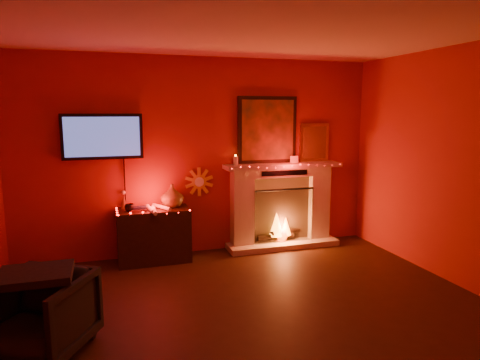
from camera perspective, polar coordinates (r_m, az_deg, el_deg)
The scene contains 6 objects.
room at distance 3.57m, azimuth 3.63°, elevation -0.83°, with size 5.00×5.00×5.00m.
fireplace at distance 6.28m, azimuth 5.44°, elevation -2.32°, with size 1.72×0.40×2.18m.
tv at distance 5.74m, azimuth -17.85°, elevation 5.50°, with size 1.00×0.07×1.24m.
sunburst_clock at distance 5.96m, azimuth -5.47°, elevation -0.24°, with size 0.40×0.03×0.40m.
console_table at distance 5.78m, azimuth -11.27°, elevation -6.73°, with size 0.93×0.60×1.02m.
armchair at distance 3.98m, azimuth -25.17°, elevation -16.01°, with size 0.71×0.73×0.67m, color black.
Camera 1 is at (-1.27, -3.28, 1.96)m, focal length 32.00 mm.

